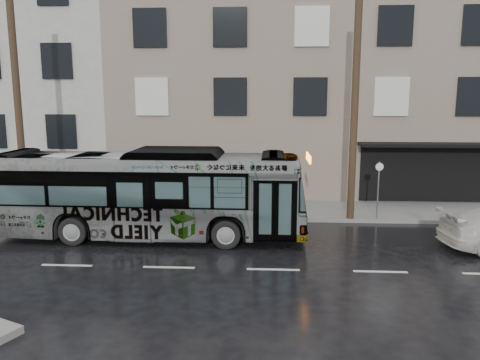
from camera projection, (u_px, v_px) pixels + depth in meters
The scene contains 7 objects.
ground at pixel (183, 243), 16.80m from camera, with size 120.00×120.00×0.00m, color black.
sidewalk at pixel (202, 209), 21.60m from camera, with size 90.00×3.60×0.15m, color gray.
building_taupe at pixel (301, 92), 28.06m from camera, with size 20.00×12.00×11.00m, color gray.
utility_pole_front at pixel (355, 110), 18.88m from camera, with size 0.30×0.30×9.00m, color #433221.
utility_pole_rear at pixel (18, 110), 19.66m from camera, with size 0.30×0.30×9.00m, color #433221.
sign_post at pixel (378, 190), 19.38m from camera, with size 0.06×0.06×2.40m, color slate.
bus at pixel (145, 193), 17.28m from camera, with size 2.77×11.86×3.30m, color #B2B2B2.
Camera 1 is at (2.96, -16.01, 5.11)m, focal length 35.00 mm.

